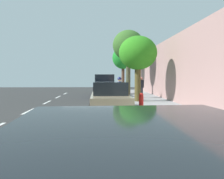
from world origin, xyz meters
The scene contains 15 objects.
ground centered at (0.00, 0.00, 0.00)m, with size 55.32×55.32×0.00m, color #303030.
sidewalk centered at (3.69, 0.00, 0.08)m, with size 3.05×34.58×0.16m, color #95979B.
curb_edge centered at (2.09, 0.00, 0.08)m, with size 0.16×34.58×0.16m, color gray.
lane_stripe_centre centered at (-3.12, -1.49, 0.00)m, with size 0.14×31.60×0.01m.
lane_stripe_bike_edge centered at (0.62, 0.00, 0.00)m, with size 0.12×34.58×0.01m, color white.
building_facade centered at (5.46, 0.00, 2.19)m, with size 0.50×34.58×4.38m, color tan.
parked_sedan_tan_second centered at (1.01, -0.28, 0.75)m, with size 1.87×4.42×1.52m.
parked_pickup_dark_blue_mid centered at (0.90, 9.53, 0.90)m, with size 2.28×5.41×1.95m.
bicycle_at_curb centered at (1.62, 4.69, 0.36)m, with size 1.42×1.02×0.73m.
cyclist_with_backpack centered at (1.84, 4.25, 1.07)m, with size 0.52×0.56×1.75m.
street_tree_mid_block centered at (2.98, 3.83, 3.25)m, with size 2.47×2.47×4.24m.
street_tree_far_end centered at (2.98, 9.48, 4.44)m, with size 2.74×2.74×5.68m.
street_tree_corner centered at (2.98, 14.72, 3.76)m, with size 2.33×2.33×4.88m.
pedestrian_on_phone centered at (3.64, 6.39, 1.04)m, with size 0.36×0.58×1.57m.
fire_hydrant centered at (2.52, -0.42, 0.58)m, with size 0.22×0.22×0.84m.
Camera 1 is at (0.62, -11.89, 1.79)m, focal length 38.86 mm.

